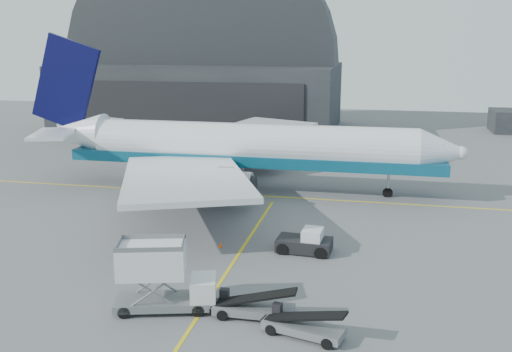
% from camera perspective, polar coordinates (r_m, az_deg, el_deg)
% --- Properties ---
extents(ground, '(200.00, 200.00, 0.00)m').
position_cam_1_polar(ground, '(43.60, -2.62, -9.12)').
color(ground, '#565659').
rests_on(ground, ground).
extents(taxi_lines, '(80.00, 42.12, 0.02)m').
position_cam_1_polar(taxi_lines, '(55.19, 0.68, -4.12)').
color(taxi_lines, yellow).
rests_on(taxi_lines, ground).
extents(hangar, '(50.00, 28.30, 28.00)m').
position_cam_1_polar(hangar, '(108.94, -5.36, 9.79)').
color(hangar, black).
rests_on(hangar, ground).
extents(airliner, '(49.98, 48.46, 17.54)m').
position_cam_1_polar(airliner, '(64.37, -2.09, 2.96)').
color(airliner, white).
rests_on(airliner, ground).
extents(catering_truck, '(6.74, 3.89, 4.37)m').
position_cam_1_polar(catering_truck, '(36.91, -9.47, -9.96)').
color(catering_truck, slate).
rests_on(catering_truck, ground).
extents(pushback_tug, '(4.54, 2.86, 2.02)m').
position_cam_1_polar(pushback_tug, '(46.49, 5.01, -6.67)').
color(pushback_tug, black).
rests_on(pushback_tug, ground).
extents(belt_loader_a, '(5.16, 2.77, 1.93)m').
position_cam_1_polar(belt_loader_a, '(34.33, 4.68, -14.72)').
color(belt_loader_a, slate).
rests_on(belt_loader_a, ground).
extents(belt_loader_b, '(5.32, 1.91, 2.03)m').
position_cam_1_polar(belt_loader_b, '(36.23, -0.30, -13.01)').
color(belt_loader_b, slate).
rests_on(belt_loader_b, ground).
extents(traffic_cone, '(0.32, 0.32, 0.46)m').
position_cam_1_polar(traffic_cone, '(47.54, -3.59, -6.87)').
color(traffic_cone, '#E54A07').
rests_on(traffic_cone, ground).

